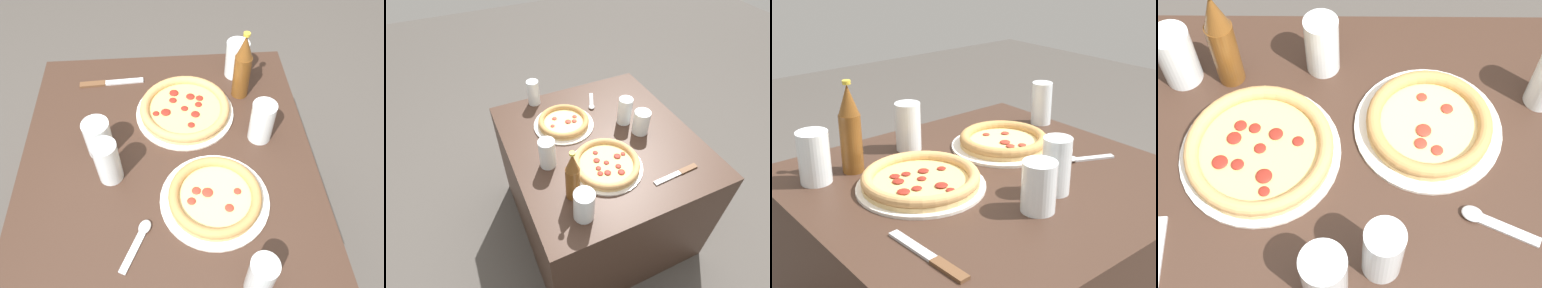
# 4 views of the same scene
# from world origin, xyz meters

# --- Properties ---
(ground_plane) EXTENTS (8.00, 8.00, 0.00)m
(ground_plane) POSITION_xyz_m (0.00, 0.00, 0.00)
(ground_plane) COLOR #4C4742
(table) EXTENTS (0.97, 0.91, 0.71)m
(table) POSITION_xyz_m (0.00, 0.00, 0.35)
(table) COLOR #3D281E
(table) RESTS_ON ground_plane
(pizza_salami) EXTENTS (0.33, 0.33, 0.04)m
(pizza_salami) POSITION_xyz_m (-0.17, 0.06, 0.73)
(pizza_salami) COLOR silver
(pizza_salami) RESTS_ON table
(pizza_pepperoni) EXTENTS (0.31, 0.31, 0.04)m
(pizza_pepperoni) POSITION_xyz_m (0.18, 0.13, 0.73)
(pizza_pepperoni) COLOR silver
(pizza_pepperoni) RESTS_ON table
(glass_mango_juice) EXTENTS (0.08, 0.08, 0.12)m
(glass_mango_juice) POSITION_xyz_m (-0.03, -0.21, 0.76)
(glass_mango_juice) COLOR white
(glass_mango_juice) RESTS_ON table
(glass_water) EXTENTS (0.08, 0.08, 0.14)m
(glass_water) POSITION_xyz_m (-0.05, 0.30, 0.77)
(glass_water) COLOR white
(glass_water) RESTS_ON table
(glass_cola) EXTENTS (0.07, 0.07, 0.15)m
(glass_cola) POSITION_xyz_m (0.07, -0.17, 0.77)
(glass_cola) COLOR white
(glass_cola) RESTS_ON table
(glass_orange_juice) EXTENTS (0.08, 0.08, 0.14)m
(glass_orange_juice) POSITION_xyz_m (-0.36, 0.27, 0.77)
(glass_orange_juice) COLOR white
(glass_orange_juice) RESTS_ON table
(beer_bottle) EXTENTS (0.06, 0.06, 0.25)m
(beer_bottle) POSITION_xyz_m (-0.25, 0.27, 0.83)
(beer_bottle) COLOR brown
(beer_bottle) RESTS_ON table
(spoon) EXTENTS (0.15, 0.09, 0.02)m
(spoon) POSITION_xyz_m (0.28, -0.08, 0.71)
(spoon) COLOR silver
(spoon) RESTS_ON table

